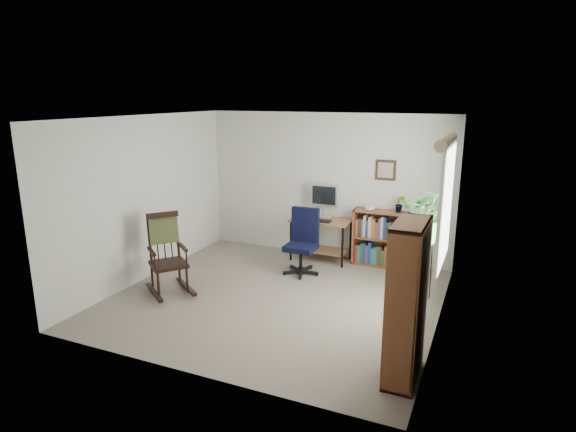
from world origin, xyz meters
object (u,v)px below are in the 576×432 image
at_px(desk, 321,240).
at_px(office_chair, 301,242).
at_px(tall_bookshelf, 407,302).
at_px(low_bookshelf, 380,238).
at_px(rocking_chair, 168,254).

bearing_deg(desk, office_chair, -94.56).
relative_size(desk, office_chair, 0.94).
relative_size(office_chair, tall_bookshelf, 0.65).
distance_m(low_bookshelf, tall_bookshelf, 3.19).
bearing_deg(office_chair, desk, 83.41).
bearing_deg(low_bookshelf, rocking_chair, -137.29).
relative_size(desk, low_bookshelf, 1.07).
height_order(rocking_chair, tall_bookshelf, tall_bookshelf).
bearing_deg(low_bookshelf, desk, -172.87).
bearing_deg(tall_bookshelf, office_chair, 131.86).
distance_m(desk, rocking_chair, 2.58).
xyz_separation_m(desk, rocking_chair, (-1.47, -2.12, 0.22)).
bearing_deg(office_chair, tall_bookshelf, -50.18).
height_order(office_chair, rocking_chair, rocking_chair).
xyz_separation_m(rocking_chair, low_bookshelf, (2.42, 2.24, -0.11)).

